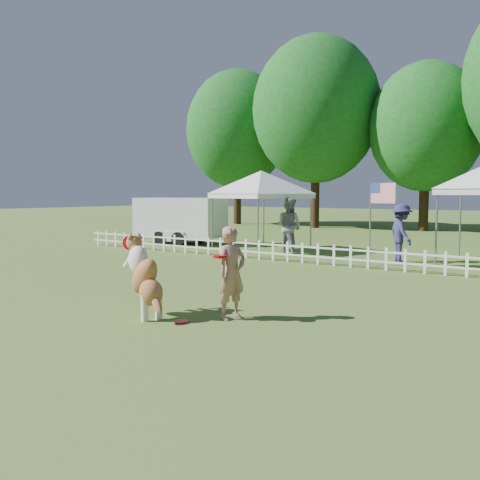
{
  "coord_description": "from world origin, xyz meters",
  "views": [
    {
      "loc": [
        5.75,
        -6.5,
        2.02
      ],
      "look_at": [
        -0.37,
        2.0,
        1.1
      ],
      "focal_mm": 40.0,
      "sensor_mm": 36.0,
      "label": 1
    }
  ],
  "objects": [
    {
      "name": "ground",
      "position": [
        0.0,
        0.0,
        0.0
      ],
      "size": [
        120.0,
        120.0,
        0.0
      ],
      "primitive_type": "plane",
      "color": "#3E601E",
      "rests_on": "ground"
    },
    {
      "name": "tree_left",
      "position": [
        -9.0,
        21.5,
        6.0
      ],
      "size": [
        7.4,
        7.4,
        12.0
      ],
      "primitive_type": null,
      "color": "#17501A",
      "rests_on": "ground"
    },
    {
      "name": "tree_far_left",
      "position": [
        -15.0,
        22.0,
        5.5
      ],
      "size": [
        6.6,
        6.6,
        11.0
      ],
      "primitive_type": null,
      "color": "#17501A",
      "rests_on": "ground"
    },
    {
      "name": "tree_center_left",
      "position": [
        -3.0,
        22.5,
        4.9
      ],
      "size": [
        6.0,
        6.0,
        9.8
      ],
      "primitive_type": null,
      "color": "#17501A",
      "rests_on": "ground"
    },
    {
      "name": "frisbee_on_turf",
      "position": [
        0.2,
        -0.36,
        0.01
      ],
      "size": [
        0.3,
        0.3,
        0.02
      ],
      "primitive_type": "cylinder",
      "rotation": [
        0.0,
        0.0,
        -0.3
      ],
      "color": "red",
      "rests_on": "ground"
    },
    {
      "name": "dog",
      "position": [
        -0.52,
        -0.44,
        0.67
      ],
      "size": [
        1.35,
        0.91,
        1.33
      ],
      "primitive_type": null,
      "rotation": [
        0.0,
        0.0,
        -0.41
      ],
      "color": "brown",
      "rests_on": "ground"
    },
    {
      "name": "spectator_b",
      "position": [
        0.48,
        8.89,
        0.86
      ],
      "size": [
        1.21,
        1.26,
        1.72
      ],
      "primitive_type": "imported",
      "rotation": [
        0.0,
        0.0,
        2.29
      ],
      "color": "navy",
      "rests_on": "ground"
    },
    {
      "name": "canopy_tent_left",
      "position": [
        -4.55,
        9.06,
        1.37
      ],
      "size": [
        3.24,
        3.24,
        2.74
      ],
      "primitive_type": null,
      "rotation": [
        0.0,
        0.0,
        -0.26
      ],
      "color": "white",
      "rests_on": "ground"
    },
    {
      "name": "spectator_a",
      "position": [
        -3.19,
        8.69,
        0.93
      ],
      "size": [
        0.98,
        0.8,
        1.87
      ],
      "primitive_type": "imported",
      "rotation": [
        0.0,
        0.0,
        3.03
      ],
      "color": "gray",
      "rests_on": "ground"
    },
    {
      "name": "handler",
      "position": [
        0.7,
        0.29,
        0.75
      ],
      "size": [
        0.46,
        0.6,
        1.49
      ],
      "primitive_type": "imported",
      "rotation": [
        0.0,
        0.0,
        1.38
      ],
      "color": "#A57563",
      "rests_on": "ground"
    },
    {
      "name": "picket_fence",
      "position": [
        0.0,
        7.0,
        0.3
      ],
      "size": [
        22.0,
        0.08,
        0.6
      ],
      "primitive_type": null,
      "color": "white",
      "rests_on": "ground"
    },
    {
      "name": "flag_pole",
      "position": [
        0.04,
        7.61,
        1.18
      ],
      "size": [
        0.88,
        0.39,
        2.35
      ],
      "primitive_type": null,
      "rotation": [
        0.0,
        0.0,
        -0.34
      ],
      "color": "gray",
      "rests_on": "ground"
    },
    {
      "name": "cargo_trailer",
      "position": [
        -8.64,
        9.4,
        0.94
      ],
      "size": [
        4.55,
        2.64,
        1.88
      ],
      "primitive_type": null,
      "rotation": [
        0.0,
        0.0,
        0.19
      ],
      "color": "white",
      "rests_on": "ground"
    }
  ]
}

